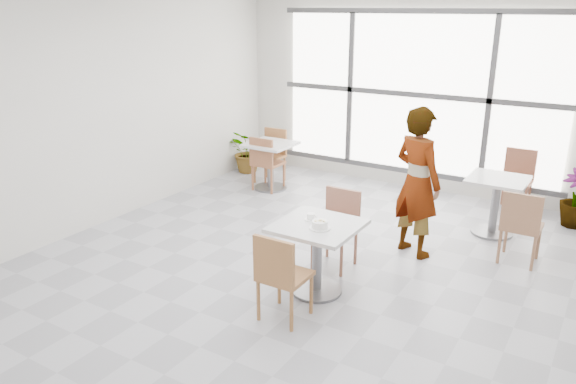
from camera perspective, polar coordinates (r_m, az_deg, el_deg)
The scene contains 17 objects.
floor at distance 6.23m, azimuth 1.47°, elevation -7.97°, with size 7.00×7.00×0.00m, color #9E9EA5.
wall_back at distance 8.86m, azimuth 13.23°, elevation 9.85°, with size 6.00×6.00×0.00m, color silver.
wall_left at distance 7.64m, azimuth -18.44°, elevation 8.01°, with size 7.00×7.00×0.00m, color silver.
window at distance 8.80m, azimuth 13.09°, elevation 9.80°, with size 4.60×0.07×2.52m.
main_table at distance 5.55m, azimuth 3.04°, elevation -5.50°, with size 0.80×0.80×0.75m.
chair_near at distance 5.06m, azimuth -0.81°, elevation -8.32°, with size 0.42×0.42×0.87m.
chair_far at distance 6.18m, azimuth 5.21°, elevation -3.18°, with size 0.42×0.42×0.87m.
oatmeal_bowl at distance 5.34m, azimuth 3.32°, elevation -3.37°, with size 0.21×0.21×0.10m.
coffee_cup at distance 5.55m, azimuth 2.40°, elevation -2.61°, with size 0.16×0.13×0.07m.
person at distance 6.48m, azimuth 13.23°, elevation 0.98°, with size 0.64×0.42×1.76m, color black.
bg_table_left at distance 8.74m, azimuth -1.84°, elevation 3.41°, with size 0.70×0.70×0.75m.
bg_table_right at distance 7.46m, azimuth 20.70°, elevation -0.58°, with size 0.70×0.70×0.75m.
bg_chair_left_near at distance 8.64m, azimuth -2.38°, elevation 3.31°, with size 0.42×0.42×0.87m.
bg_chair_left_far at distance 9.15m, azimuth -1.65°, elevation 4.21°, with size 0.42×0.42×0.87m.
bg_chair_right_near at distance 6.68m, azimuth 22.98°, elevation -2.96°, with size 0.42×0.42×0.87m.
bg_chair_right_far at distance 8.50m, azimuth 22.65°, elevation 1.58°, with size 0.42×0.42×0.87m.
plant_left at distance 9.67m, azimuth -4.08°, elevation 4.19°, with size 0.67×0.58×0.75m, color #48873F.
Camera 1 is at (2.79, -4.81, 2.81)m, focal length 34.36 mm.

